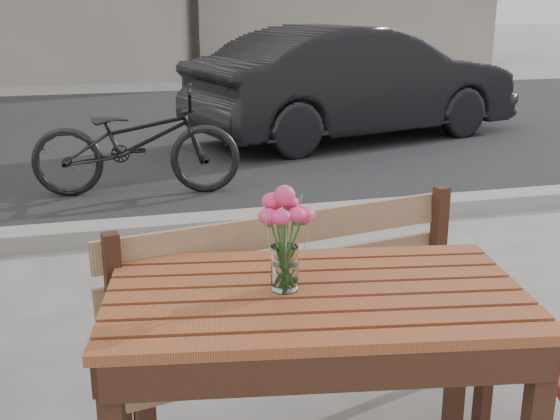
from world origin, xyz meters
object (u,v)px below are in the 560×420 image
main_table (315,328)px  parked_car (356,83)px  main_vase (285,226)px  bicycle (136,141)px

main_table → parked_car: size_ratio=0.34×
main_vase → bicycle: 4.00m
parked_car → main_vase: bearing=141.8°
main_table → main_vase: (-0.09, 0.03, 0.32)m
main_vase → parked_car: (2.45, 5.83, -0.31)m
main_table → main_vase: bearing=171.4°
parked_car → bicycle: (-2.63, -1.86, -0.20)m
parked_car → bicycle: bearing=109.8°
main_vase → bicycle: main_vase is taller
main_table → bicycle: 4.01m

